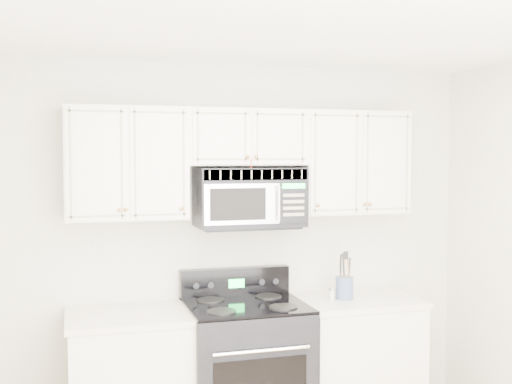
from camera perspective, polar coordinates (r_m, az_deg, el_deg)
name	(u,v)px	position (r m, az deg, el deg)	size (l,w,h in m)	color
room	(334,293)	(3.08, 6.90, -8.92)	(3.51, 3.51, 2.61)	olive
base_cabinet_right	(356,364)	(4.89, 8.87, -14.90)	(0.86, 0.65, 0.92)	silver
range	(246,368)	(4.57, -0.90, -15.41)	(0.80, 0.73, 1.13)	black
upper_cabinets	(245,157)	(4.51, -1.02, 3.09)	(2.44, 0.37, 0.75)	silver
microwave	(249,197)	(4.50, -0.59, -0.45)	(0.75, 0.42, 0.41)	black
utensil_crock	(344,287)	(4.68, 7.86, -8.33)	(0.13, 0.13, 0.34)	#444F7B
shaker_salt	(332,294)	(4.62, 6.75, -9.02)	(0.04, 0.04, 0.09)	silver
shaker_pepper	(339,291)	(4.68, 7.36, -8.73)	(0.05, 0.05, 0.11)	silver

